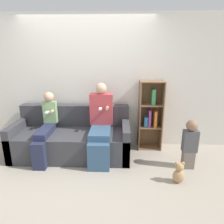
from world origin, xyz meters
name	(u,v)px	position (x,y,z in m)	size (l,w,h in m)	color
ground_plane	(81,170)	(0.00, 0.00, 0.00)	(14.00, 14.00, 0.00)	#9E9384
back_wall	(88,83)	(0.00, 1.04, 1.27)	(10.00, 0.06, 2.55)	silver
couch	(73,138)	(-0.25, 0.56, 0.30)	(2.10, 0.91, 0.87)	#38383D
adult_seated	(101,122)	(0.29, 0.44, 0.68)	(0.41, 0.82, 1.33)	#335170
child_seated	(45,127)	(-0.68, 0.40, 0.59)	(0.25, 0.85, 1.16)	#232842
toddler_standing	(190,143)	(1.76, 0.13, 0.44)	(0.23, 0.18, 0.84)	#70665B
bookshelf	(150,115)	(1.23, 0.88, 0.69)	(0.45, 0.31, 1.34)	brown
teddy_bear	(179,173)	(1.49, -0.28, 0.16)	(0.17, 0.14, 0.34)	tan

